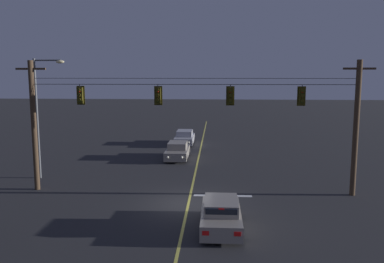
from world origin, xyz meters
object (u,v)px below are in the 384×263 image
object	(u,v)px
car_oncoming_lead	(178,151)
traffic_light_right_inner	(302,96)
traffic_light_leftmost	(80,95)
traffic_light_centre	(230,96)
street_lamp_corner	(41,107)
traffic_light_left_inner	(158,96)
car_waiting_near_lane	(221,214)
car_oncoming_trailing	(185,138)

from	to	relation	value
car_oncoming_lead	traffic_light_right_inner	bearing A→B (deg)	-49.62
traffic_light_leftmost	traffic_light_centre	bearing A→B (deg)	0.00
traffic_light_right_inner	street_lamp_corner	world-z (taller)	street_lamp_corner
street_lamp_corner	car_oncoming_lead	bearing A→B (deg)	38.98
traffic_light_left_inner	car_waiting_near_lane	size ratio (longest dim) A/B	0.28
traffic_light_leftmost	traffic_light_right_inner	size ratio (longest dim) A/B	1.00
traffic_light_left_inner	car_oncoming_lead	xyz separation A→B (m)	(0.19, 9.54, -5.14)
car_oncoming_trailing	street_lamp_corner	bearing A→B (deg)	-121.61
traffic_light_left_inner	traffic_light_centre	size ratio (longest dim) A/B	1.00
traffic_light_right_inner	traffic_light_leftmost	bearing A→B (deg)	180.00
traffic_light_leftmost	traffic_light_left_inner	world-z (taller)	same
car_oncoming_lead	car_oncoming_trailing	bearing A→B (deg)	89.71
traffic_light_centre	traffic_light_left_inner	bearing A→B (deg)	180.00
car_waiting_near_lane	street_lamp_corner	size ratio (longest dim) A/B	0.54
traffic_light_right_inner	car_oncoming_trailing	bearing A→B (deg)	116.10
car_waiting_near_lane	car_oncoming_lead	world-z (taller)	same
traffic_light_right_inner	car_waiting_near_lane	world-z (taller)	traffic_light_right_inner
traffic_light_right_inner	street_lamp_corner	xyz separation A→B (m)	(-16.56, 2.70, -0.96)
traffic_light_left_inner	traffic_light_right_inner	distance (m)	8.30
traffic_light_right_inner	street_lamp_corner	size ratio (longest dim) A/B	0.15
car_waiting_near_lane	traffic_light_centre	bearing A→B (deg)	84.40
traffic_light_left_inner	traffic_light_right_inner	xyz separation A→B (m)	(8.30, 0.00, 0.00)
traffic_light_leftmost	car_oncoming_lead	bearing A→B (deg)	63.13
traffic_light_left_inner	traffic_light_centre	distance (m)	4.22
car_oncoming_trailing	street_lamp_corner	size ratio (longest dim) A/B	0.55
traffic_light_right_inner	car_oncoming_trailing	size ratio (longest dim) A/B	0.28
traffic_light_right_inner	car_waiting_near_lane	bearing A→B (deg)	-129.94
car_oncoming_lead	traffic_light_centre	bearing A→B (deg)	-67.09
traffic_light_right_inner	car_oncoming_trailing	xyz separation A→B (m)	(-8.07, 16.48, -5.14)
traffic_light_leftmost	traffic_light_centre	world-z (taller)	same
car_waiting_near_lane	street_lamp_corner	bearing A→B (deg)	145.47
car_oncoming_trailing	traffic_light_left_inner	bearing A→B (deg)	-90.77
traffic_light_leftmost	street_lamp_corner	world-z (taller)	street_lamp_corner
traffic_light_centre	car_oncoming_lead	size ratio (longest dim) A/B	0.28
traffic_light_left_inner	traffic_light_centre	xyz separation A→B (m)	(4.22, 0.00, 0.00)
traffic_light_right_inner	car_waiting_near_lane	size ratio (longest dim) A/B	0.28
traffic_light_leftmost	car_oncoming_trailing	bearing A→B (deg)	73.55
traffic_light_centre	car_oncoming_trailing	xyz separation A→B (m)	(-3.99, 16.48, -5.14)
traffic_light_leftmost	car_oncoming_trailing	distance (m)	17.94
traffic_light_leftmost	car_oncoming_lead	distance (m)	11.86
car_waiting_near_lane	traffic_light_left_inner	bearing A→B (deg)	123.67
car_waiting_near_lane	traffic_light_leftmost	bearing A→B (deg)	146.45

